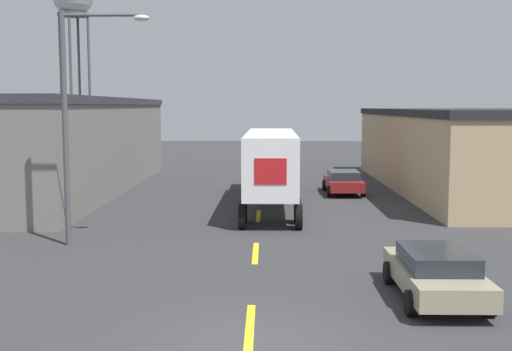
# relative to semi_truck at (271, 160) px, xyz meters

# --- Properties ---
(ground_plane) EXTENTS (160.00, 160.00, 0.00)m
(ground_plane) POSITION_rel_semi_truck_xyz_m (-0.59, -19.25, -2.32)
(ground_plane) COLOR #333335
(road_centerline) EXTENTS (0.20, 18.14, 0.01)m
(road_centerline) POSITION_rel_semi_truck_xyz_m (-0.59, -10.79, -2.32)
(road_centerline) COLOR yellow
(road_centerline) RESTS_ON ground_plane
(warehouse_left) EXTENTS (13.93, 25.39, 5.53)m
(warehouse_left) POSITION_rel_semi_truck_xyz_m (-15.40, 5.27, 0.45)
(warehouse_left) COLOR slate
(warehouse_left) RESTS_ON ground_plane
(warehouse_right) EXTENTS (12.59, 24.88, 4.87)m
(warehouse_right) POSITION_rel_semi_truck_xyz_m (13.55, 6.37, 0.12)
(warehouse_right) COLOR tan
(warehouse_right) RESTS_ON ground_plane
(semi_truck) EXTENTS (2.71, 14.67, 3.77)m
(semi_truck) POSITION_rel_semi_truck_xyz_m (0.00, 0.00, 0.00)
(semi_truck) COLOR #B21919
(semi_truck) RESTS_ON ground_plane
(parked_car_right_near) EXTENTS (2.12, 4.56, 1.34)m
(parked_car_right_near) POSITION_rel_semi_truck_xyz_m (4.21, -16.02, -1.61)
(parked_car_right_near) COLOR tan
(parked_car_right_near) RESTS_ON ground_plane
(parked_car_right_far) EXTENTS (2.12, 4.56, 1.34)m
(parked_car_right_far) POSITION_rel_semi_truck_xyz_m (4.21, 4.33, -1.61)
(parked_car_right_far) COLOR maroon
(parked_car_right_far) RESTS_ON ground_plane
(water_tower) EXTENTS (4.43, 4.43, 19.15)m
(water_tower) POSITION_rel_semi_truck_xyz_m (-21.10, 37.76, 14.07)
(water_tower) COLOR #47474C
(water_tower) RESTS_ON ground_plane
(street_lamp) EXTENTS (3.18, 0.32, 8.35)m
(street_lamp) POSITION_rel_semi_truck_xyz_m (-7.01, -9.69, 2.57)
(street_lamp) COLOR #4C4C51
(street_lamp) RESTS_ON ground_plane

